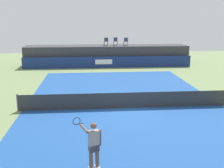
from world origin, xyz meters
TOP-DOWN VIEW (x-y plane):
  - ground_plane at (0.00, 3.00)m, footprint 48.00×48.00m
  - court_inner at (0.00, 0.00)m, footprint 12.00×22.00m
  - sponsor_wall at (-0.00, 13.50)m, footprint 18.00×0.22m
  - spectator_platform at (0.00, 15.30)m, footprint 18.00×2.80m
  - spectator_chair_far_left at (-0.10, 15.26)m, footprint 0.47×0.47m
  - spectator_chair_left at (0.98, 15.47)m, footprint 0.46×0.46m
  - spectator_chair_center at (2.08, 15.07)m, footprint 0.48×0.48m
  - tennis_net at (0.00, 0.00)m, footprint 12.40×0.02m
  - net_post_near at (-6.20, 0.00)m, footprint 0.10×0.10m
  - tennis_player at (-2.00, -6.61)m, footprint 1.02×1.07m
  - tennis_ball at (-2.85, 5.33)m, footprint 0.07×0.07m

SIDE VIEW (x-z plane):
  - ground_plane at x=0.00m, z-range 0.00..0.00m
  - court_inner at x=0.00m, z-range 0.00..0.00m
  - tennis_ball at x=-2.85m, z-range 0.00..0.07m
  - tennis_net at x=0.00m, z-range 0.00..0.95m
  - net_post_near at x=-6.20m, z-range 0.00..1.00m
  - sponsor_wall at x=0.00m, z-range 0.00..1.20m
  - tennis_player at x=-2.00m, z-range 0.07..1.84m
  - spectator_platform at x=0.00m, z-range 0.00..2.20m
  - spectator_chair_far_left at x=-0.10m, z-range 2.25..3.14m
  - spectator_chair_left at x=0.98m, z-range 2.25..3.14m
  - spectator_chair_center at x=2.08m, z-range 2.25..3.14m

